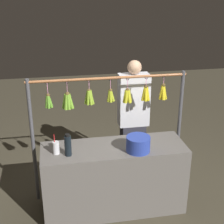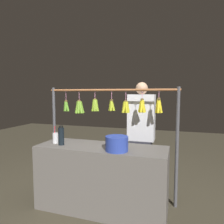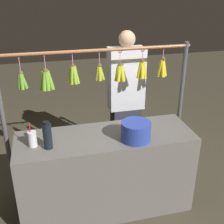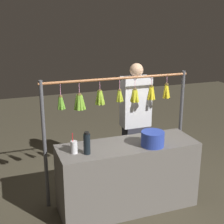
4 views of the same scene
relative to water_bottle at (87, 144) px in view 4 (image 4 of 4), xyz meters
name	(u,v)px [view 4 (image 4 of 4)]	position (x,y,z in m)	size (l,w,h in m)	color
ground_plane	(127,206)	(-0.52, -0.09, -0.94)	(12.00, 12.00, 0.00)	#464030
market_counter	(127,176)	(-0.52, -0.09, -0.53)	(1.64, 0.56, 0.82)	#66605B
display_rack	(116,110)	(-0.50, -0.43, 0.20)	(1.87, 0.14, 1.57)	#4C4C51
water_bottle	(87,144)	(0.00, 0.00, 0.00)	(0.08, 0.08, 0.25)	black
blue_bucket	(153,139)	(-0.76, 0.05, -0.03)	(0.26, 0.26, 0.17)	#2C43AC
drink_cup	(74,147)	(0.13, -0.06, -0.05)	(0.07, 0.07, 0.23)	silver
vendor_person	(135,123)	(-0.90, -0.76, -0.13)	(0.39, 0.21, 1.65)	#2D2D38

